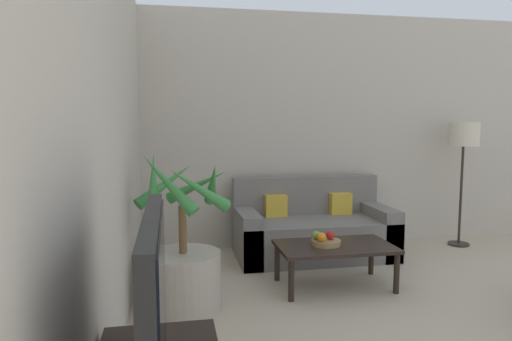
{
  "coord_description": "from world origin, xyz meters",
  "views": [
    {
      "loc": [
        -2.95,
        0.48,
        1.47
      ],
      "look_at": [
        -2.16,
        4.7,
        1.0
      ],
      "focal_mm": 32.0,
      "sensor_mm": 36.0,
      "label": 1
    }
  ],
  "objects_px": {
    "orange_fruit": "(321,237)",
    "potted_palm": "(183,263)",
    "coffee_table": "(335,250)",
    "television": "(155,311)",
    "apple_red": "(330,235)",
    "apple_green": "(316,235)",
    "sofa_loveseat": "(313,231)",
    "floor_lamp": "(464,141)",
    "fruit_bowl": "(326,242)"
  },
  "relations": [
    {
      "from": "apple_green",
      "to": "sofa_loveseat",
      "type": "bearing_deg",
      "value": 74.08
    },
    {
      "from": "sofa_loveseat",
      "to": "apple_green",
      "type": "height_order",
      "value": "sofa_loveseat"
    },
    {
      "from": "sofa_loveseat",
      "to": "coffee_table",
      "type": "relative_size",
      "value": 1.64
    },
    {
      "from": "fruit_bowl",
      "to": "apple_red",
      "type": "xyz_separation_m",
      "value": [
        0.04,
        0.01,
        0.06
      ]
    },
    {
      "from": "potted_palm",
      "to": "sofa_loveseat",
      "type": "distance_m",
      "value": 1.84
    },
    {
      "from": "sofa_loveseat",
      "to": "apple_green",
      "type": "relative_size",
      "value": 22.46
    },
    {
      "from": "floor_lamp",
      "to": "coffee_table",
      "type": "bearing_deg",
      "value": -152.07
    },
    {
      "from": "sofa_loveseat",
      "to": "floor_lamp",
      "type": "bearing_deg",
      "value": 2.8
    },
    {
      "from": "potted_palm",
      "to": "apple_green",
      "type": "relative_size",
      "value": 16.86
    },
    {
      "from": "orange_fruit",
      "to": "potted_palm",
      "type": "bearing_deg",
      "value": -170.66
    },
    {
      "from": "apple_red",
      "to": "apple_green",
      "type": "distance_m",
      "value": 0.12
    },
    {
      "from": "television",
      "to": "floor_lamp",
      "type": "distance_m",
      "value": 4.77
    },
    {
      "from": "television",
      "to": "sofa_loveseat",
      "type": "relative_size",
      "value": 0.51
    },
    {
      "from": "television",
      "to": "floor_lamp",
      "type": "bearing_deg",
      "value": 44.37
    },
    {
      "from": "floor_lamp",
      "to": "apple_red",
      "type": "height_order",
      "value": "floor_lamp"
    },
    {
      "from": "television",
      "to": "fruit_bowl",
      "type": "xyz_separation_m",
      "value": [
        1.39,
        2.31,
        -0.46
      ]
    },
    {
      "from": "fruit_bowl",
      "to": "apple_green",
      "type": "height_order",
      "value": "apple_green"
    },
    {
      "from": "floor_lamp",
      "to": "television",
      "type": "bearing_deg",
      "value": -135.63
    },
    {
      "from": "fruit_bowl",
      "to": "sofa_loveseat",
      "type": "bearing_deg",
      "value": 79.24
    },
    {
      "from": "coffee_table",
      "to": "apple_red",
      "type": "height_order",
      "value": "apple_red"
    },
    {
      "from": "fruit_bowl",
      "to": "orange_fruit",
      "type": "bearing_deg",
      "value": -141.46
    },
    {
      "from": "floor_lamp",
      "to": "orange_fruit",
      "type": "relative_size",
      "value": 18.1
    },
    {
      "from": "fruit_bowl",
      "to": "apple_green",
      "type": "bearing_deg",
      "value": 152.42
    },
    {
      "from": "sofa_loveseat",
      "to": "floor_lamp",
      "type": "xyz_separation_m",
      "value": [
        1.84,
        0.09,
        0.96
      ]
    },
    {
      "from": "television",
      "to": "sofa_loveseat",
      "type": "bearing_deg",
      "value": 64.22
    },
    {
      "from": "television",
      "to": "coffee_table",
      "type": "xyz_separation_m",
      "value": [
        1.47,
        2.3,
        -0.53
      ]
    },
    {
      "from": "apple_green",
      "to": "orange_fruit",
      "type": "xyz_separation_m",
      "value": [
        0.02,
        -0.09,
        0.0
      ]
    },
    {
      "from": "television",
      "to": "sofa_loveseat",
      "type": "xyz_separation_m",
      "value": [
        1.56,
        3.24,
        -0.59
      ]
    },
    {
      "from": "potted_palm",
      "to": "sofa_loveseat",
      "type": "height_order",
      "value": "potted_palm"
    },
    {
      "from": "apple_green",
      "to": "potted_palm",
      "type": "bearing_deg",
      "value": -166.45
    },
    {
      "from": "orange_fruit",
      "to": "apple_green",
      "type": "bearing_deg",
      "value": 101.81
    },
    {
      "from": "sofa_loveseat",
      "to": "apple_red",
      "type": "relative_size",
      "value": 21.52
    },
    {
      "from": "television",
      "to": "orange_fruit",
      "type": "height_order",
      "value": "television"
    },
    {
      "from": "coffee_table",
      "to": "apple_green",
      "type": "height_order",
      "value": "apple_green"
    },
    {
      "from": "television",
      "to": "coffee_table",
      "type": "relative_size",
      "value": 0.84
    },
    {
      "from": "orange_fruit",
      "to": "sofa_loveseat",
      "type": "bearing_deg",
      "value": 76.44
    },
    {
      "from": "potted_palm",
      "to": "coffee_table",
      "type": "distance_m",
      "value": 1.35
    },
    {
      "from": "coffee_table",
      "to": "orange_fruit",
      "type": "relative_size",
      "value": 12.67
    },
    {
      "from": "television",
      "to": "apple_red",
      "type": "xyz_separation_m",
      "value": [
        1.43,
        2.32,
        -0.4
      ]
    },
    {
      "from": "coffee_table",
      "to": "apple_green",
      "type": "distance_m",
      "value": 0.21
    },
    {
      "from": "potted_palm",
      "to": "apple_red",
      "type": "bearing_deg",
      "value": 11.04
    },
    {
      "from": "floor_lamp",
      "to": "potted_palm",
      "type": "bearing_deg",
      "value": -158.92
    },
    {
      "from": "television",
      "to": "orange_fruit",
      "type": "relative_size",
      "value": 10.6
    },
    {
      "from": "sofa_loveseat",
      "to": "orange_fruit",
      "type": "relative_size",
      "value": 20.82
    },
    {
      "from": "floor_lamp",
      "to": "coffee_table",
      "type": "relative_size",
      "value": 1.43
    },
    {
      "from": "television",
      "to": "floor_lamp",
      "type": "xyz_separation_m",
      "value": [
        3.4,
        3.33,
        0.37
      ]
    },
    {
      "from": "apple_red",
      "to": "sofa_loveseat",
      "type": "bearing_deg",
      "value": 81.73
    },
    {
      "from": "fruit_bowl",
      "to": "orange_fruit",
      "type": "height_order",
      "value": "orange_fruit"
    },
    {
      "from": "apple_green",
      "to": "orange_fruit",
      "type": "height_order",
      "value": "orange_fruit"
    },
    {
      "from": "fruit_bowl",
      "to": "orange_fruit",
      "type": "distance_m",
      "value": 0.1
    }
  ]
}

